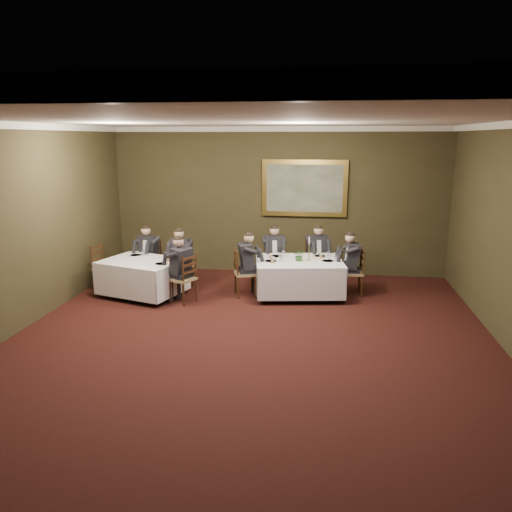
% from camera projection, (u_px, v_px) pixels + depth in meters
% --- Properties ---
extents(ground, '(10.00, 10.00, 0.00)m').
position_uv_depth(ground, '(245.00, 357.00, 7.57)').
color(ground, black).
rests_on(ground, ground).
extents(ceiling, '(8.00, 10.00, 0.10)m').
position_uv_depth(ceiling, '(243.00, 118.00, 6.76)').
color(ceiling, silver).
rests_on(ceiling, back_wall).
extents(back_wall, '(8.00, 0.10, 3.50)m').
position_uv_depth(back_wall, '(278.00, 201.00, 11.98)').
color(back_wall, '#35311A').
rests_on(back_wall, ground).
extents(front_wall, '(8.00, 0.10, 3.50)m').
position_uv_depth(front_wall, '(72.00, 465.00, 2.35)').
color(front_wall, '#35311A').
rests_on(front_wall, ground).
extents(crown_molding, '(8.00, 10.00, 0.12)m').
position_uv_depth(crown_molding, '(243.00, 123.00, 6.77)').
color(crown_molding, white).
rests_on(crown_molding, back_wall).
extents(table_main, '(1.98, 1.62, 0.67)m').
position_uv_depth(table_main, '(299.00, 275.00, 10.43)').
color(table_main, black).
rests_on(table_main, ground).
extents(table_second, '(1.90, 1.65, 0.67)m').
position_uv_depth(table_second, '(143.00, 275.00, 10.42)').
color(table_second, black).
rests_on(table_second, ground).
extents(chair_main_backleft, '(0.52, 0.50, 1.00)m').
position_uv_depth(chair_main_backleft, '(274.00, 271.00, 11.36)').
color(chair_main_backleft, olive).
rests_on(chair_main_backleft, ground).
extents(diner_main_backleft, '(0.49, 0.55, 1.35)m').
position_uv_depth(diner_main_backleft, '(274.00, 261.00, 11.29)').
color(diner_main_backleft, black).
rests_on(diner_main_backleft, chair_main_backleft).
extents(chair_main_backright, '(0.57, 0.56, 1.00)m').
position_uv_depth(chair_main_backright, '(316.00, 271.00, 11.37)').
color(chair_main_backright, olive).
rests_on(chair_main_backright, ground).
extents(diner_main_backright, '(0.55, 0.60, 1.35)m').
position_uv_depth(diner_main_backright, '(316.00, 261.00, 11.31)').
color(diner_main_backright, black).
rests_on(diner_main_backright, chair_main_backright).
extents(chair_main_endleft, '(0.54, 0.55, 1.00)m').
position_uv_depth(chair_main_endleft, '(245.00, 283.00, 10.45)').
color(chair_main_endleft, olive).
rests_on(chair_main_endleft, ground).
extents(diner_main_endleft, '(0.59, 0.54, 1.35)m').
position_uv_depth(diner_main_endleft, '(245.00, 272.00, 10.40)').
color(diner_main_endleft, black).
rests_on(diner_main_endleft, chair_main_endleft).
extents(chair_main_endright, '(0.46, 0.48, 1.00)m').
position_uv_depth(chair_main_endright, '(353.00, 282.00, 10.48)').
color(chair_main_endright, olive).
rests_on(chair_main_endright, ground).
extents(diner_main_endright, '(0.51, 0.45, 1.35)m').
position_uv_depth(diner_main_endright, '(353.00, 272.00, 10.43)').
color(diner_main_endright, black).
rests_on(diner_main_endright, chair_main_endright).
extents(chair_sec_backleft, '(0.54, 0.53, 1.00)m').
position_uv_depth(chair_sec_backleft, '(150.00, 271.00, 11.36)').
color(chair_sec_backleft, olive).
rests_on(chair_sec_backleft, ground).
extents(diner_sec_backleft, '(0.52, 0.58, 1.35)m').
position_uv_depth(diner_sec_backleft, '(150.00, 261.00, 11.29)').
color(diner_sec_backleft, black).
rests_on(diner_sec_backleft, chair_sec_backleft).
extents(chair_sec_backright, '(0.48, 0.46, 1.00)m').
position_uv_depth(chair_sec_backright, '(182.00, 275.00, 11.00)').
color(chair_sec_backright, olive).
rests_on(chair_sec_backright, ground).
extents(diner_sec_backright, '(0.45, 0.51, 1.35)m').
position_uv_depth(diner_sec_backright, '(181.00, 266.00, 10.93)').
color(diner_sec_backright, black).
rests_on(diner_sec_backright, chair_sec_backright).
extents(chair_sec_endright, '(0.57, 0.58, 1.00)m').
position_uv_depth(chair_sec_endright, '(184.00, 289.00, 10.03)').
color(chair_sec_endright, olive).
rests_on(chair_sec_endright, ground).
extents(diner_sec_endright, '(0.61, 0.57, 1.35)m').
position_uv_depth(diner_sec_endright, '(183.00, 278.00, 9.98)').
color(diner_sec_endright, black).
rests_on(diner_sec_endright, chair_sec_endright).
extents(chair_sec_endleft, '(0.49, 0.51, 1.00)m').
position_uv_depth(chair_sec_endleft, '(105.00, 277.00, 10.87)').
color(chair_sec_endleft, olive).
rests_on(chair_sec_endleft, ground).
extents(centerpiece, '(0.27, 0.25, 0.26)m').
position_uv_depth(centerpiece, '(299.00, 255.00, 10.27)').
color(centerpiece, '#2D5926').
rests_on(centerpiece, table_main).
extents(candlestick, '(0.08, 0.08, 0.52)m').
position_uv_depth(candlestick, '(309.00, 252.00, 10.28)').
color(candlestick, '#B28636').
rests_on(candlestick, table_main).
extents(place_setting_table_main, '(0.33, 0.31, 0.14)m').
position_uv_depth(place_setting_table_main, '(278.00, 254.00, 10.73)').
color(place_setting_table_main, white).
rests_on(place_setting_table_main, table_main).
extents(place_setting_table_second, '(0.33, 0.31, 0.14)m').
position_uv_depth(place_setting_table_second, '(138.00, 253.00, 10.83)').
color(place_setting_table_second, white).
rests_on(place_setting_table_second, table_second).
extents(painting, '(2.01, 0.09, 1.33)m').
position_uv_depth(painting, '(304.00, 188.00, 11.75)').
color(painting, gold).
rests_on(painting, back_wall).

